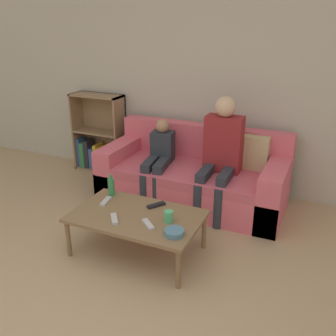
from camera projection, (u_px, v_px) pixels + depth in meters
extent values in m
cube|color=#B7B2A8|center=(211.00, 77.00, 4.23)|extent=(12.00, 0.06, 2.60)
cube|color=#DB5B70|center=(192.00, 188.00, 4.16)|extent=(2.00, 0.89, 0.32)
cube|color=#C95467|center=(189.00, 174.00, 4.01)|extent=(1.56, 0.71, 0.10)
cube|color=#DB5B70|center=(204.00, 141.00, 4.30)|extent=(2.00, 0.18, 0.38)
cube|color=#DB5B70|center=(122.00, 165.00, 4.45)|extent=(0.22, 0.89, 0.58)
cube|color=#DB5B70|center=(275.00, 192.00, 3.78)|extent=(0.22, 0.89, 0.58)
cube|color=tan|center=(251.00, 152.00, 3.95)|extent=(0.36, 0.12, 0.36)
cube|color=#8E7051|center=(78.00, 130.00, 5.05)|extent=(0.02, 0.28, 1.02)
cube|color=#8E7051|center=(121.00, 136.00, 4.80)|extent=(0.02, 0.28, 1.02)
cube|color=#8E7051|center=(104.00, 131.00, 5.03)|extent=(0.68, 0.02, 1.02)
cube|color=#8E7051|center=(101.00, 168.00, 5.11)|extent=(0.68, 0.28, 0.02)
cube|color=#8E7051|center=(99.00, 132.00, 4.92)|extent=(0.63, 0.28, 0.02)
cube|color=#8E7051|center=(96.00, 95.00, 4.74)|extent=(0.68, 0.28, 0.02)
cube|color=#33519E|center=(82.00, 151.00, 5.13)|extent=(0.04, 0.16, 0.39)
cube|color=#2D7A4C|center=(85.00, 154.00, 5.12)|extent=(0.07, 0.19, 0.34)
cube|color=#232328|center=(90.00, 153.00, 5.09)|extent=(0.07, 0.18, 0.37)
cube|color=#33519E|center=(95.00, 157.00, 5.07)|extent=(0.07, 0.19, 0.28)
cube|color=gold|center=(99.00, 156.00, 5.04)|extent=(0.05, 0.21, 0.34)
cube|color=gold|center=(103.00, 157.00, 5.02)|extent=(0.04, 0.22, 0.32)
cube|color=#232328|center=(106.00, 159.00, 5.01)|extent=(0.04, 0.19, 0.27)
cylinder|color=brown|center=(68.00, 239.00, 3.20)|extent=(0.04, 0.04, 0.34)
cylinder|color=brown|center=(178.00, 269.00, 2.81)|extent=(0.04, 0.04, 0.34)
cylinder|color=brown|center=(106.00, 209.00, 3.70)|extent=(0.04, 0.04, 0.34)
cylinder|color=brown|center=(204.00, 231.00, 3.31)|extent=(0.04, 0.04, 0.34)
cube|color=brown|center=(137.00, 216.00, 3.18)|extent=(1.10, 0.67, 0.03)
cylinder|color=#282D38|center=(198.00, 205.00, 3.69)|extent=(0.09, 0.09, 0.42)
cylinder|color=#282D38|center=(218.00, 208.00, 3.62)|extent=(0.09, 0.09, 0.42)
cube|color=#282D38|center=(206.00, 172.00, 3.80)|extent=(0.11, 0.40, 0.09)
cube|color=#282D38|center=(226.00, 176.00, 3.72)|extent=(0.11, 0.40, 0.09)
cube|color=maroon|center=(223.00, 144.00, 3.87)|extent=(0.38, 0.21, 0.58)
sphere|color=#D1A889|center=(226.00, 107.00, 3.72)|extent=(0.21, 0.21, 0.21)
cylinder|color=#282D38|center=(144.00, 193.00, 3.93)|extent=(0.10, 0.10, 0.42)
cylinder|color=#282D38|center=(156.00, 195.00, 3.89)|extent=(0.10, 0.10, 0.42)
cube|color=#282D38|center=(151.00, 163.00, 4.04)|extent=(0.16, 0.41, 0.09)
cube|color=#282D38|center=(162.00, 164.00, 4.01)|extent=(0.16, 0.41, 0.09)
cube|color=#282D38|center=(163.00, 146.00, 4.19)|extent=(0.27, 0.23, 0.33)
sphere|color=#A87A5B|center=(163.00, 126.00, 4.10)|extent=(0.15, 0.15, 0.15)
cylinder|color=#4CB77A|center=(169.00, 216.00, 3.05)|extent=(0.08, 0.08, 0.10)
cube|color=#B7B7BC|center=(106.00, 201.00, 3.39)|extent=(0.08, 0.18, 0.02)
cube|color=#B7B7BC|center=(148.00, 224.00, 3.01)|extent=(0.16, 0.15, 0.02)
cube|color=#B7B7BC|center=(114.00, 219.00, 3.09)|extent=(0.14, 0.16, 0.02)
cube|color=black|center=(156.00, 205.00, 3.32)|extent=(0.13, 0.17, 0.02)
cylinder|color=teal|center=(174.00, 232.00, 2.87)|extent=(0.16, 0.16, 0.05)
cylinder|color=#33844C|center=(111.00, 187.00, 3.50)|extent=(0.06, 0.06, 0.17)
cylinder|color=#33844C|center=(111.00, 177.00, 3.46)|extent=(0.03, 0.03, 0.04)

